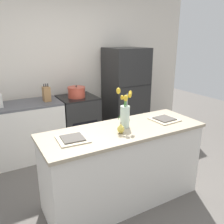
# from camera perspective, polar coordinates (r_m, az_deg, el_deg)

# --- Properties ---
(ground_plane) EXTENTS (10.00, 10.00, 0.00)m
(ground_plane) POSITION_cam_1_polar(r_m,az_deg,el_deg) (3.00, 2.50, -20.06)
(ground_plane) COLOR #59544F
(back_wall) EXTENTS (5.20, 0.08, 2.70)m
(back_wall) POSITION_cam_1_polar(r_m,az_deg,el_deg) (4.23, -11.95, 10.72)
(back_wall) COLOR silver
(back_wall) RESTS_ON ground_plane
(kitchen_island) EXTENTS (1.80, 0.66, 0.89)m
(kitchen_island) POSITION_cam_1_polar(r_m,az_deg,el_deg) (2.75, 2.62, -12.68)
(kitchen_island) COLOR silver
(kitchen_island) RESTS_ON ground_plane
(back_counter) EXTENTS (1.68, 0.60, 0.89)m
(back_counter) POSITION_cam_1_polar(r_m,az_deg,el_deg) (3.87, -24.31, -5.07)
(back_counter) COLOR silver
(back_counter) RESTS_ON ground_plane
(stove_range) EXTENTS (0.60, 0.61, 0.89)m
(stove_range) POSITION_cam_1_polar(r_m,az_deg,el_deg) (4.10, -8.08, -2.36)
(stove_range) COLOR black
(stove_range) RESTS_ON ground_plane
(refrigerator) EXTENTS (0.68, 0.67, 1.65)m
(refrigerator) POSITION_cam_1_polar(r_m,az_deg,el_deg) (4.40, 3.28, 4.40)
(refrigerator) COLOR black
(refrigerator) RESTS_ON ground_plane
(flower_vase) EXTENTS (0.14, 0.14, 0.43)m
(flower_vase) POSITION_cam_1_polar(r_m,az_deg,el_deg) (2.55, 3.11, -0.12)
(flower_vase) COLOR silver
(flower_vase) RESTS_ON kitchen_island
(pear_figurine) EXTENTS (0.07, 0.07, 0.12)m
(pear_figurine) POSITION_cam_1_polar(r_m,az_deg,el_deg) (2.43, 2.12, -4.04)
(pear_figurine) COLOR #E5CC4C
(pear_figurine) RESTS_ON kitchen_island
(plate_setting_left) EXTENTS (0.31, 0.31, 0.02)m
(plate_setting_left) POSITION_cam_1_polar(r_m,az_deg,el_deg) (2.32, -9.44, -6.35)
(plate_setting_left) COLOR beige
(plate_setting_left) RESTS_ON kitchen_island
(plate_setting_right) EXTENTS (0.31, 0.31, 0.02)m
(plate_setting_right) POSITION_cam_1_polar(r_m,az_deg,el_deg) (2.88, 12.49, -1.69)
(plate_setting_right) COLOR beige
(plate_setting_right) RESTS_ON kitchen_island
(cooking_pot) EXTENTS (0.29, 0.29, 0.20)m
(cooking_pot) POSITION_cam_1_polar(r_m,az_deg,el_deg) (3.92, -8.53, 4.76)
(cooking_pot) COLOR #CC4C38
(cooking_pot) RESTS_ON stove_range
(knife_block) EXTENTS (0.10, 0.14, 0.27)m
(knife_block) POSITION_cam_1_polar(r_m,az_deg,el_deg) (3.78, -15.47, 4.21)
(knife_block) COLOR #A37547
(knife_block) RESTS_ON back_counter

